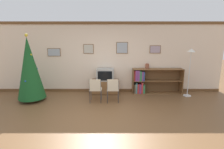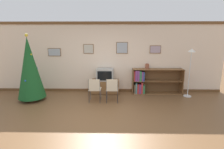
% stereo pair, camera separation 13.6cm
% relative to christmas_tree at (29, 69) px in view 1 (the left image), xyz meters
% --- Properties ---
extents(ground_plane, '(24.00, 24.00, 0.00)m').
position_rel_christmas_tree_xyz_m(ground_plane, '(2.45, -1.55, -1.12)').
color(ground_plane, brown).
extents(wall_back, '(9.14, 0.11, 2.70)m').
position_rel_christmas_tree_xyz_m(wall_back, '(2.45, 1.05, 0.23)').
color(wall_back, beige).
rests_on(wall_back, ground_plane).
extents(christmas_tree, '(0.91, 0.91, 2.25)m').
position_rel_christmas_tree_xyz_m(christmas_tree, '(0.00, 0.00, 0.00)').
color(christmas_tree, maroon).
rests_on(christmas_tree, ground_plane).
extents(tv_console, '(1.04, 0.48, 0.53)m').
position_rel_christmas_tree_xyz_m(tv_console, '(2.48, 0.74, -0.85)').
color(tv_console, brown).
rests_on(tv_console, ground_plane).
extents(television, '(0.64, 0.47, 0.44)m').
position_rel_christmas_tree_xyz_m(television, '(2.48, 0.74, -0.37)').
color(television, '#9E9E99').
rests_on(television, tv_console).
extents(folding_chair_left, '(0.40, 0.40, 0.82)m').
position_rel_christmas_tree_xyz_m(folding_chair_left, '(2.19, -0.19, -0.65)').
color(folding_chair_left, beige).
rests_on(folding_chair_left, ground_plane).
extents(folding_chair_right, '(0.40, 0.40, 0.82)m').
position_rel_christmas_tree_xyz_m(folding_chair_right, '(2.77, -0.19, -0.65)').
color(folding_chair_right, beige).
rests_on(folding_chair_right, ground_plane).
extents(bookshelf, '(1.90, 0.36, 0.96)m').
position_rel_christmas_tree_xyz_m(bookshelf, '(4.15, 0.81, -0.65)').
color(bookshelf, brown).
rests_on(bookshelf, ground_plane).
extents(vase, '(0.14, 0.14, 0.20)m').
position_rel_christmas_tree_xyz_m(vase, '(4.08, 0.85, -0.06)').
color(vase, brown).
rests_on(vase, bookshelf).
extents(standing_lamp, '(0.28, 0.28, 1.75)m').
position_rel_christmas_tree_xyz_m(standing_lamp, '(5.53, 0.45, 0.22)').
color(standing_lamp, silver).
rests_on(standing_lamp, ground_plane).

